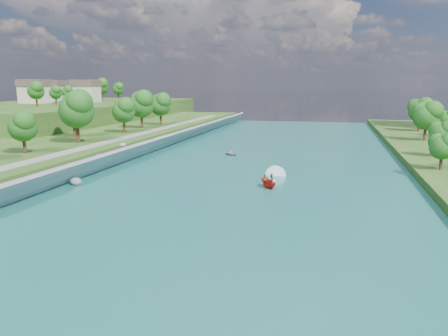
# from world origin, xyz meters

# --- Properties ---
(ground) EXTENTS (260.00, 260.00, 0.00)m
(ground) POSITION_xyz_m (0.00, 0.00, 0.00)
(ground) COLOR #2D5119
(ground) RESTS_ON ground
(river_water) EXTENTS (55.00, 240.00, 0.10)m
(river_water) POSITION_xyz_m (0.00, 20.00, 0.05)
(river_water) COLOR #1B6367
(river_water) RESTS_ON ground
(ridge_west) EXTENTS (60.00, 120.00, 9.00)m
(ridge_west) POSITION_xyz_m (-82.50, 95.00, 4.50)
(ridge_west) COLOR #2D5119
(ridge_west) RESTS_ON ground
(riprap_bank) EXTENTS (4.28, 236.00, 4.21)m
(riprap_bank) POSITION_xyz_m (-25.85, 18.94, 1.80)
(riprap_bank) COLOR slate
(riprap_bank) RESTS_ON ground
(riverside_path) EXTENTS (3.00, 200.00, 0.10)m
(riverside_path) POSITION_xyz_m (-32.50, 20.00, 3.55)
(riverside_path) COLOR gray
(riverside_path) RESTS_ON berm_west
(ridge_houses) EXTENTS (29.50, 29.50, 8.40)m
(ridge_houses) POSITION_xyz_m (-88.67, 100.00, 13.31)
(ridge_houses) COLOR beige
(ridge_houses) RESTS_ON ridge_west
(trees_ridge) EXTENTS (13.43, 69.89, 10.78)m
(trees_ridge) POSITION_xyz_m (-78.80, 103.46, 13.56)
(trees_ridge) COLOR #164813
(trees_ridge) RESTS_ON ridge_west
(motorboat) EXTENTS (3.60, 18.76, 2.06)m
(motorboat) POSITION_xyz_m (4.65, 17.67, 0.72)
(motorboat) COLOR red
(motorboat) RESTS_ON river_water
(raft) EXTENTS (3.97, 3.77, 1.70)m
(raft) POSITION_xyz_m (-7.86, 44.79, 0.49)
(raft) COLOR gray
(raft) RESTS_ON river_water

